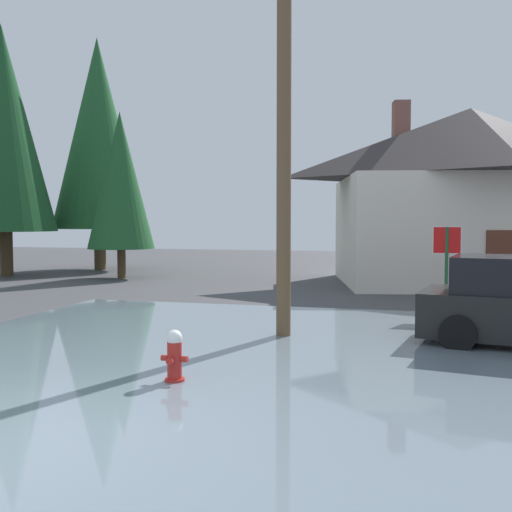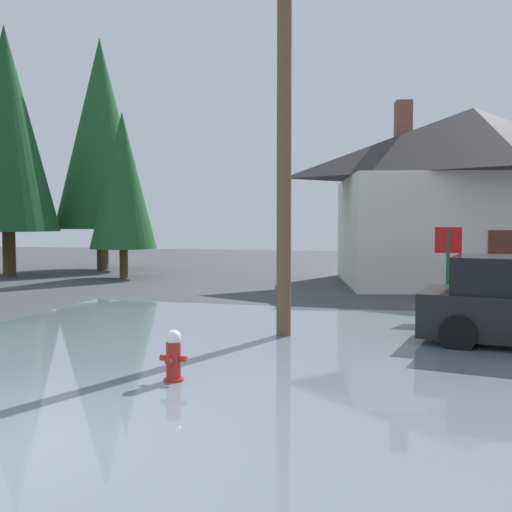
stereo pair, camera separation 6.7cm
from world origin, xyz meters
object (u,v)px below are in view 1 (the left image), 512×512
Objects in this scene: house at (469,193)px; pine_tree_short_left at (120,181)px; fire_hydrant at (174,358)px; stop_sign_far at (447,253)px; pine_tree_mid_left at (98,134)px; utility_pole at (284,123)px; pine_tree_far_center at (3,129)px.

pine_tree_short_left is at bearing -174.53° from house.
fire_hydrant is 16.28m from pine_tree_short_left.
stop_sign_far reaches higher than fire_hydrant.
house is 1.02× the size of pine_tree_mid_left.
pine_tree_far_center reaches higher than utility_pole.
utility_pole reaches higher than fire_hydrant.
utility_pole is 18.15m from pine_tree_mid_left.
fire_hydrant is 0.07× the size of pine_tree_mid_left.
fire_hydrant is 21.28m from pine_tree_mid_left.
stop_sign_far is at bearing -98.73° from house.
pine_tree_far_center is at bearing -175.19° from house.
house is at bearing 5.47° from pine_tree_short_left.
pine_tree_mid_left is (-10.92, 17.27, 5.94)m from fire_hydrant.
pine_tree_mid_left is 1.04× the size of pine_tree_far_center.
pine_tree_far_center is at bearing -120.02° from pine_tree_mid_left.
utility_pole is 17.18m from pine_tree_far_center.
utility_pole is at bearing -49.49° from pine_tree_mid_left.
house is 1.66× the size of pine_tree_short_left.
pine_tree_short_left is 0.64× the size of pine_tree_far_center.
stop_sign_far is 0.20× the size of house.
stop_sign_far is 0.33× the size of pine_tree_short_left.
pine_tree_far_center is at bearing -176.90° from pine_tree_short_left.
pine_tree_far_center reaches higher than pine_tree_short_left.
house is at bearing 81.27° from stop_sign_far.
pine_tree_far_center is at bearing 159.53° from stop_sign_far.
pine_tree_mid_left is 1.63× the size of pine_tree_short_left.
house reaches higher than stop_sign_far.
fire_hydrant is at bearing -119.44° from stop_sign_far.
house reaches higher than pine_tree_short_left.
stop_sign_far is 18.83m from pine_tree_far_center.
pine_tree_short_left is (-8.76, 10.19, -0.26)m from utility_pole.
utility_pole is 1.20× the size of pine_tree_short_left.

